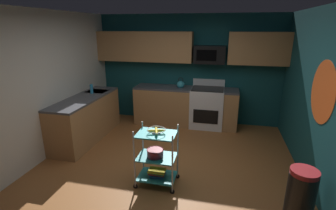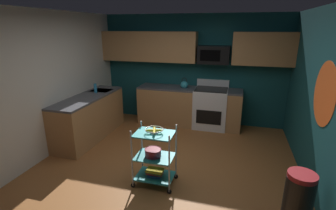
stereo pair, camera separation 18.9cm
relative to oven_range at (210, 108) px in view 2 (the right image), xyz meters
name	(u,v)px [view 2 (the right image)]	position (x,y,z in m)	size (l,w,h in m)	color
floor	(164,170)	(-0.52, -2.10, -0.50)	(4.40, 4.80, 0.04)	#995B2D
wall_back	(192,70)	(-0.52, 0.33, 0.82)	(4.52, 0.06, 2.60)	#14474C
wall_left	(44,86)	(-2.75, -2.10, 0.82)	(0.06, 4.80, 2.60)	silver
wall_right	(326,107)	(1.71, -2.10, 0.82)	(0.06, 4.80, 2.60)	#14474C
wall_flower_decal	(324,94)	(1.68, -2.03, 0.97)	(0.88, 0.88, 0.00)	#E5591E
counter_run	(147,111)	(-1.37, -0.58, -0.01)	(3.42, 2.56, 0.92)	#B27F4C
oven_range	(210,108)	(0.00, 0.00, 0.00)	(0.76, 0.65, 1.10)	white
upper_cabinets	(187,47)	(-0.63, 0.13, 1.37)	(4.40, 0.33, 0.70)	#B27F4C
microwave	(214,55)	(0.00, 0.10, 1.22)	(0.70, 0.39, 0.40)	black
rolling_cart	(155,156)	(-0.54, -2.53, -0.02)	(0.63, 0.42, 0.91)	silver
fruit_bowl	(154,130)	(-0.54, -2.53, 0.40)	(0.27, 0.27, 0.07)	silver
mixing_bowl_large	(153,152)	(-0.56, -2.53, 0.04)	(0.25, 0.25, 0.11)	maroon
book_stack	(155,172)	(-0.54, -2.53, -0.30)	(0.26, 0.19, 0.10)	#1E4C8C
kettle	(184,85)	(-0.64, 0.00, 0.52)	(0.21, 0.18, 0.26)	teal
dish_soap_bottle	(95,88)	(-2.43, -0.97, 0.54)	(0.06, 0.06, 0.20)	#2D8CBF
trash_can	(299,198)	(1.38, -2.80, -0.15)	(0.34, 0.42, 0.66)	black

